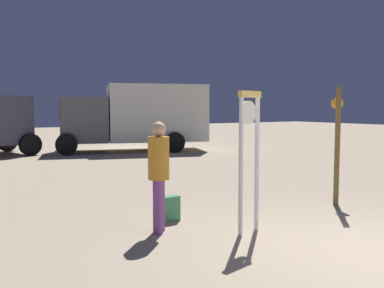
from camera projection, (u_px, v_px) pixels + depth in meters
ground_plane at (379, 253)px, 5.77m from camera, size 80.00×80.00×0.00m
standing_clock at (249, 147)px, 6.61m from camera, size 0.49×0.18×2.22m
arrow_sign at (337, 127)px, 8.78m from camera, size 0.77×0.71×2.38m
person_near_clock at (159, 171)px, 6.66m from camera, size 0.34×0.34×1.75m
backpack at (170, 209)px, 7.40m from camera, size 0.32×0.22×0.44m
box_truck_near at (139, 115)px, 19.37m from camera, size 7.05×4.38×3.00m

